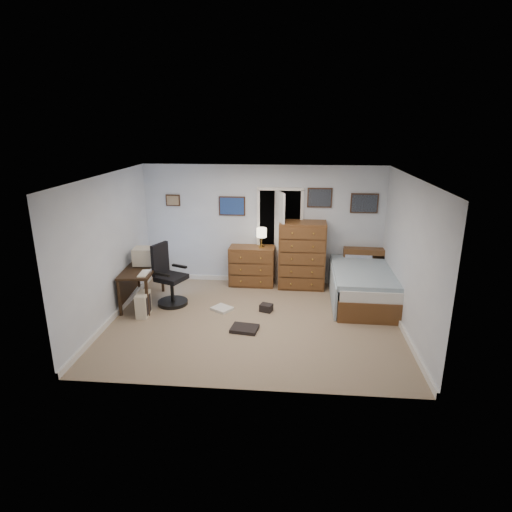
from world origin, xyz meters
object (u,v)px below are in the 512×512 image
Objects in this scene: computer_desk at (137,276)px; tall_dresser at (302,255)px; bed at (362,283)px; low_dresser at (252,266)px; office_chair at (169,281)px.

computer_desk is 3.31m from tall_dresser.
bed reaches higher than computer_desk.
tall_dresser is (3.11, 1.13, 0.15)m from computer_desk.
low_dresser is at bearing 25.39° from computer_desk.
tall_dresser is at bearing 0.42° from low_dresser.
low_dresser is 1.08m from tall_dresser.
bed is at bearing -14.22° from low_dresser.
tall_dresser is (1.04, -0.02, 0.28)m from low_dresser.
tall_dresser is at bearing 16.17° from computer_desk.
low_dresser is at bearing 179.54° from tall_dresser.
computer_desk is 2.37m from low_dresser.
computer_desk is 1.08× the size of office_chair.
tall_dresser is at bearing 153.47° from bed.
low_dresser is at bearing 60.45° from office_chair.
office_chair is (0.61, 0.01, -0.10)m from computer_desk.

